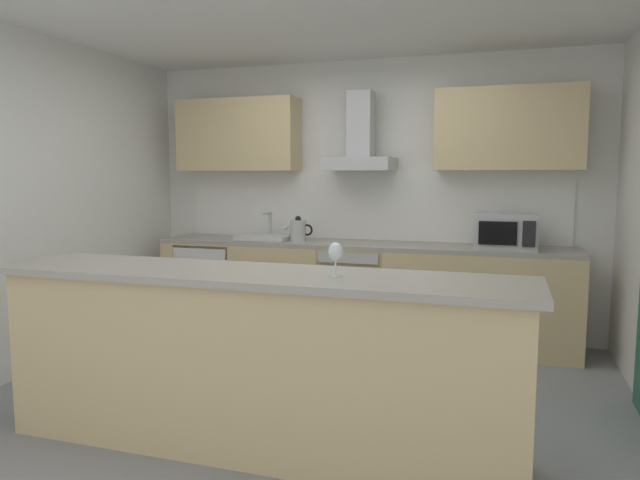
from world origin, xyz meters
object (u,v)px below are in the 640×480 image
at_px(oven, 356,290).
at_px(sink, 266,237).
at_px(microwave, 505,231).
at_px(range_hood, 360,146).
at_px(refrigerator, 214,285).
at_px(wine_glass, 336,253).
at_px(kettle, 298,230).

bearing_deg(oven, sink, 179.30).
xyz_separation_m(microwave, range_hood, (-1.30, 0.16, 0.74)).
distance_m(refrigerator, microwave, 2.83).
xyz_separation_m(sink, wine_glass, (1.38, -2.31, 0.20)).
relative_size(oven, range_hood, 1.11).
height_order(microwave, kettle, microwave).
xyz_separation_m(sink, range_hood, (0.90, 0.12, 0.86)).
bearing_deg(range_hood, oven, -90.00).
height_order(refrigerator, microwave, microwave).
bearing_deg(range_hood, refrigerator, -174.82).
bearing_deg(oven, wine_glass, -78.26).
height_order(refrigerator, sink, sink).
bearing_deg(kettle, oven, 3.51).
height_order(range_hood, wine_glass, range_hood).
relative_size(refrigerator, sink, 1.70).
height_order(refrigerator, wine_glass, wine_glass).
xyz_separation_m(refrigerator, microwave, (2.76, -0.03, 0.62)).
height_order(kettle, range_hood, range_hood).
xyz_separation_m(oven, sink, (-0.90, 0.01, 0.47)).
bearing_deg(microwave, kettle, -179.82).
relative_size(oven, sink, 1.60).
distance_m(oven, microwave, 1.43).
height_order(refrigerator, range_hood, range_hood).
distance_m(microwave, range_hood, 1.50).
distance_m(refrigerator, kettle, 1.08).
distance_m(refrigerator, wine_glass, 3.09).
relative_size(range_hood, wine_glass, 4.05).
relative_size(sink, kettle, 1.73).
bearing_deg(oven, microwave, -1.23).
relative_size(kettle, wine_glass, 1.62).
bearing_deg(kettle, sink, 172.75).
height_order(microwave, range_hood, range_hood).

